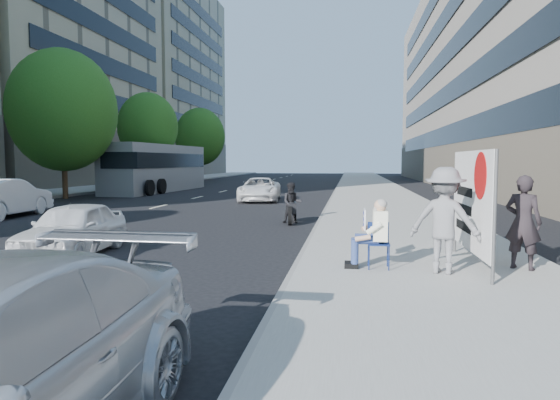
% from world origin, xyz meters
% --- Properties ---
extents(ground, '(160.00, 160.00, 0.00)m').
position_xyz_m(ground, '(0.00, 0.00, 0.00)').
color(ground, black).
rests_on(ground, ground).
extents(near_sidewalk, '(5.00, 120.00, 0.15)m').
position_xyz_m(near_sidewalk, '(4.00, 20.00, 0.07)').
color(near_sidewalk, gray).
rests_on(near_sidewalk, ground).
extents(far_sidewalk, '(4.50, 120.00, 0.15)m').
position_xyz_m(far_sidewalk, '(-16.75, 20.00, 0.07)').
color(far_sidewalk, gray).
rests_on(far_sidewalk, ground).
extents(far_bldg_north, '(22.00, 28.00, 28.00)m').
position_xyz_m(far_bldg_north, '(-30.00, 62.00, 14.00)').
color(far_bldg_north, tan).
rests_on(far_bldg_north, ground).
extents(near_building, '(14.00, 70.00, 20.00)m').
position_xyz_m(near_building, '(17.00, 32.00, 10.00)').
color(near_building, gray).
rests_on(near_building, ground).
extents(tree_far_c, '(6.00, 6.00, 8.47)m').
position_xyz_m(tree_far_c, '(-13.70, 18.00, 5.02)').
color(tree_far_c, '#382616').
rests_on(tree_far_c, ground).
extents(tree_far_d, '(4.80, 4.80, 7.65)m').
position_xyz_m(tree_far_d, '(-13.70, 30.00, 4.89)').
color(tree_far_d, '#382616').
rests_on(tree_far_d, ground).
extents(tree_far_e, '(5.40, 5.40, 7.89)m').
position_xyz_m(tree_far_e, '(-13.70, 44.00, 4.78)').
color(tree_far_e, '#382616').
rests_on(tree_far_e, ground).
extents(seated_protester, '(0.83, 1.12, 1.31)m').
position_xyz_m(seated_protester, '(2.92, 0.90, 0.87)').
color(seated_protester, navy).
rests_on(seated_protester, near_sidewalk).
extents(jogger, '(1.40, 1.09, 1.90)m').
position_xyz_m(jogger, '(4.17, 0.64, 1.10)').
color(jogger, slate).
rests_on(jogger, near_sidewalk).
extents(pedestrian_woman, '(0.77, 0.70, 1.75)m').
position_xyz_m(pedestrian_woman, '(5.67, 1.17, 1.03)').
color(pedestrian_woman, black).
rests_on(pedestrian_woman, near_sidewalk).
extents(protest_banner, '(0.08, 3.06, 2.20)m').
position_xyz_m(protest_banner, '(4.78, 1.35, 1.40)').
color(protest_banner, '#4C4C4C').
rests_on(protest_banner, near_sidewalk).
extents(white_sedan_near, '(1.76, 3.71, 1.22)m').
position_xyz_m(white_sedan_near, '(-3.78, 2.00, 0.61)').
color(white_sedan_near, white).
rests_on(white_sedan_near, ground).
extents(white_sedan_mid, '(1.92, 4.64, 1.49)m').
position_xyz_m(white_sedan_mid, '(-10.68, 8.82, 0.75)').
color(white_sedan_mid, white).
rests_on(white_sedan_mid, ground).
extents(white_sedan_far, '(2.50, 4.70, 1.26)m').
position_xyz_m(white_sedan_far, '(-2.36, 17.96, 0.63)').
color(white_sedan_far, white).
rests_on(white_sedan_far, ground).
extents(motorcycle, '(0.76, 2.05, 1.42)m').
position_xyz_m(motorcycle, '(0.49, 8.63, 0.64)').
color(motorcycle, black).
rests_on(motorcycle, ground).
extents(bus, '(3.28, 12.18, 3.30)m').
position_xyz_m(bus, '(-11.12, 25.49, 1.64)').
color(bus, slate).
rests_on(bus, ground).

